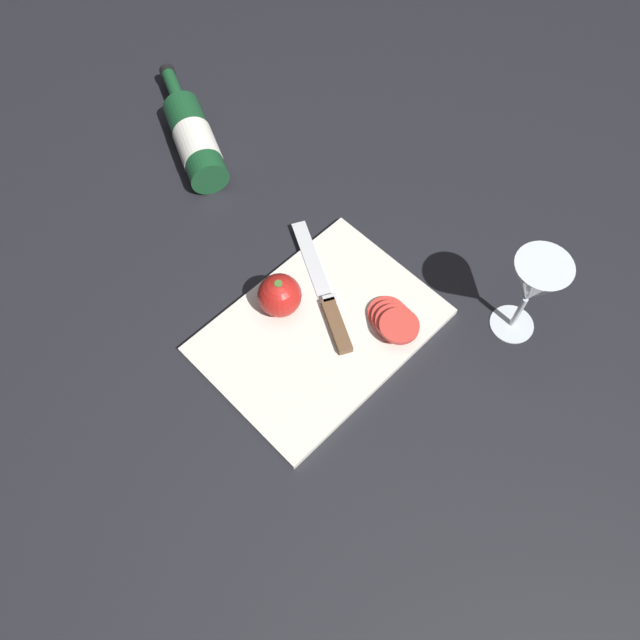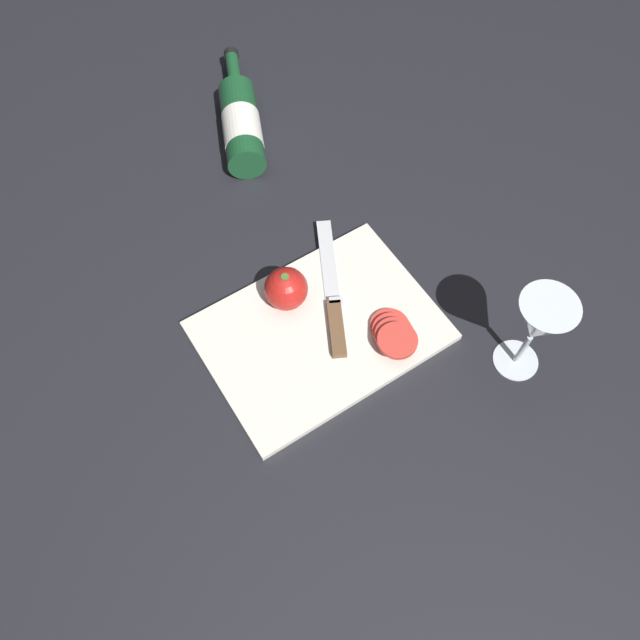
% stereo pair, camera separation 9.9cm
% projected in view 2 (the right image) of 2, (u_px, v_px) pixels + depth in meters
% --- Properties ---
extents(ground_plane, '(3.00, 3.00, 0.00)m').
position_uv_depth(ground_plane, '(336.00, 308.00, 1.05)').
color(ground_plane, black).
extents(cutting_board, '(0.38, 0.27, 0.01)m').
position_uv_depth(cutting_board, '(320.00, 331.00, 1.03)').
color(cutting_board, silver).
rests_on(cutting_board, ground_plane).
extents(wine_bottle, '(0.17, 0.31, 0.07)m').
position_uv_depth(wine_bottle, '(241.00, 123.00, 1.21)').
color(wine_bottle, '#194C28').
rests_on(wine_bottle, ground_plane).
extents(wine_glass, '(0.09, 0.09, 0.18)m').
position_uv_depth(wine_glass, '(539.00, 324.00, 0.90)').
color(wine_glass, silver).
rests_on(wine_glass, ground_plane).
extents(whole_tomato, '(0.07, 0.07, 0.07)m').
position_uv_depth(whole_tomato, '(286.00, 289.00, 1.01)').
color(whole_tomato, red).
rests_on(whole_tomato, cutting_board).
extents(knife, '(0.15, 0.25, 0.01)m').
position_uv_depth(knife, '(335.00, 312.00, 1.03)').
color(knife, silver).
rests_on(knife, cutting_board).
extents(tomato_slice_stack_near, '(0.08, 0.10, 0.03)m').
position_uv_depth(tomato_slice_stack_near, '(393.00, 333.00, 1.00)').
color(tomato_slice_stack_near, '#D63D33').
rests_on(tomato_slice_stack_near, cutting_board).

